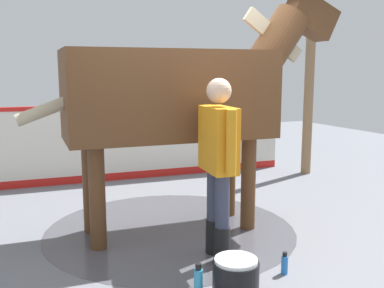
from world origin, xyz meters
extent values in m
cube|color=slate|center=(0.00, 0.00, -0.01)|extent=(16.00, 16.00, 0.02)
cylinder|color=#4C4C54|center=(0.15, 0.11, 0.00)|extent=(2.72, 2.72, 0.00)
cube|color=silver|center=(2.60, -0.10, 0.57)|extent=(0.53, 5.49, 1.14)
cube|color=red|center=(2.60, -0.10, 1.17)|extent=(0.56, 5.50, 0.06)
cube|color=red|center=(2.60, -0.10, 0.06)|extent=(0.54, 5.50, 0.12)
cylinder|color=olive|center=(1.70, -3.02, 1.32)|extent=(0.16, 0.16, 2.64)
cube|color=brown|center=(0.15, 0.11, 1.48)|extent=(1.09, 2.22, 0.91)
cylinder|color=brown|center=(0.33, -0.72, 0.51)|extent=(0.16, 0.16, 1.03)
cylinder|color=brown|center=(-0.17, -0.68, 0.51)|extent=(0.16, 0.16, 1.03)
cylinder|color=brown|center=(0.47, 0.91, 0.51)|extent=(0.16, 0.16, 1.03)
cylinder|color=brown|center=(-0.03, 0.95, 0.51)|extent=(0.16, 0.16, 1.03)
cylinder|color=brown|center=(0.05, -1.10, 1.98)|extent=(0.48, 0.87, 0.96)
cube|color=#C6B793|center=(0.05, -1.10, 2.12)|extent=(0.12, 0.75, 0.59)
cube|color=brown|center=(0.01, -1.58, 2.34)|extent=(0.34, 0.67, 0.56)
cylinder|color=#C6B793|center=(0.25, 1.28, 1.38)|extent=(0.18, 0.71, 0.35)
cylinder|color=black|center=(-0.82, 0.01, 0.17)|extent=(0.15, 0.15, 0.33)
cylinder|color=#383D51|center=(-0.82, 0.01, 0.58)|extent=(0.13, 0.13, 0.50)
cylinder|color=black|center=(-0.60, -0.02, 0.17)|extent=(0.15, 0.15, 0.33)
cylinder|color=#383D51|center=(-0.60, -0.02, 0.58)|extent=(0.13, 0.13, 0.50)
cube|color=orange|center=(-0.71, -0.01, 1.12)|extent=(0.51, 0.28, 0.59)
cylinder|color=orange|center=(-1.00, 0.03, 1.13)|extent=(0.09, 0.09, 0.56)
cylinder|color=orange|center=(-0.42, -0.04, 1.13)|extent=(0.09, 0.09, 0.56)
sphere|color=beige|center=(-0.71, -0.01, 1.55)|extent=(0.22, 0.22, 0.22)
cylinder|color=black|center=(-1.40, 0.20, 0.13)|extent=(0.36, 0.36, 0.27)
cylinder|color=white|center=(-1.40, 0.20, 0.28)|extent=(0.33, 0.33, 0.03)
cylinder|color=#3399CC|center=(-1.31, 0.48, 0.11)|extent=(0.07, 0.07, 0.22)
cylinder|color=black|center=(-1.31, 0.48, 0.25)|extent=(0.05, 0.05, 0.05)
cylinder|color=blue|center=(-1.27, -0.36, 0.08)|extent=(0.06, 0.06, 0.16)
cylinder|color=black|center=(-1.27, -0.36, 0.18)|extent=(0.04, 0.04, 0.04)
camera|label=1|loc=(-4.20, 1.91, 1.74)|focal=41.87mm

